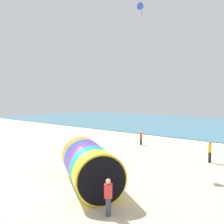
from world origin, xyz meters
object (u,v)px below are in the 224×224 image
Objects in this scene: bystander_mid_beach at (141,138)px; bystander_far_left at (210,152)px; giant_inflatable_tube at (90,166)px; kite_blue_delta at (142,7)px; kite_handler at (108,197)px.

bystander_mid_beach is 0.90× the size of bystander_far_left.
giant_inflatable_tube is 21.39m from kite_blue_delta.
kite_blue_delta reaches higher than kite_handler.
giant_inflatable_tube is 3.52× the size of bystander_far_left.
bystander_far_left reaches higher than bystander_mid_beach.
kite_blue_delta reaches higher than bystander_far_left.
kite_handler is 1.06× the size of bystander_mid_beach.
bystander_mid_beach is at bearing 162.39° from bystander_far_left.
bystander_mid_beach is 9.13m from bystander_far_left.
giant_inflatable_tube is at bearing -67.45° from bystander_mid_beach.
bystander_mid_beach is at bearing -55.85° from kite_blue_delta.
kite_blue_delta is at bearing 120.21° from kite_handler.
kite_handler is 24.08m from kite_blue_delta.
kite_blue_delta is at bearing 157.37° from bystander_far_left.
kite_handler is at bearing -60.12° from bystander_mid_beach.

